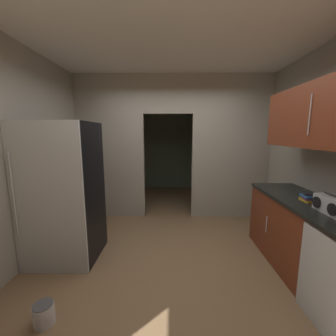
{
  "coord_description": "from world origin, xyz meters",
  "views": [
    {
      "loc": [
        -0.03,
        -2.52,
        1.67
      ],
      "look_at": [
        -0.08,
        0.89,
        1.11
      ],
      "focal_mm": 22.52,
      "sensor_mm": 36.0,
      "label": 1
    }
  ],
  "objects_px": {
    "refrigerator": "(64,192)",
    "dishwasher": "(321,282)",
    "boombox": "(332,206)",
    "book_stack": "(308,197)",
    "paint_can": "(44,314)"
  },
  "relations": [
    {
      "from": "dishwasher",
      "to": "paint_can",
      "type": "xyz_separation_m",
      "value": [
        -2.39,
        -0.02,
        -0.32
      ]
    },
    {
      "from": "paint_can",
      "to": "boombox",
      "type": "bearing_deg",
      "value": 7.78
    },
    {
      "from": "dishwasher",
      "to": "book_stack",
      "type": "height_order",
      "value": "book_stack"
    },
    {
      "from": "refrigerator",
      "to": "book_stack",
      "type": "relative_size",
      "value": 11.26
    },
    {
      "from": "boombox",
      "to": "book_stack",
      "type": "distance_m",
      "value": 0.38
    },
    {
      "from": "refrigerator",
      "to": "dishwasher",
      "type": "xyz_separation_m",
      "value": [
        2.69,
        -1.03,
        -0.49
      ]
    },
    {
      "from": "refrigerator",
      "to": "book_stack",
      "type": "height_order",
      "value": "refrigerator"
    },
    {
      "from": "book_stack",
      "to": "boombox",
      "type": "bearing_deg",
      "value": -92.59
    },
    {
      "from": "boombox",
      "to": "book_stack",
      "type": "xyz_separation_m",
      "value": [
        0.02,
        0.38,
        -0.03
      ]
    },
    {
      "from": "book_stack",
      "to": "paint_can",
      "type": "bearing_deg",
      "value": -164.57
    },
    {
      "from": "refrigerator",
      "to": "dishwasher",
      "type": "bearing_deg",
      "value": -20.92
    },
    {
      "from": "boombox",
      "to": "paint_can",
      "type": "relative_size",
      "value": 1.77
    },
    {
      "from": "refrigerator",
      "to": "boombox",
      "type": "xyz_separation_m",
      "value": [
        2.97,
        -0.69,
        0.08
      ]
    },
    {
      "from": "refrigerator",
      "to": "dishwasher",
      "type": "relative_size",
      "value": 2.16
    },
    {
      "from": "dishwasher",
      "to": "paint_can",
      "type": "bearing_deg",
      "value": -179.41
    }
  ]
}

